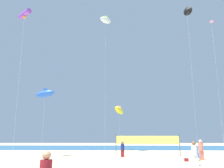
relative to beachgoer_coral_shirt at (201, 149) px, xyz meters
The scene contains 14 objects.
ground_plane 8.07m from the beachgoer_coral_shirt, 146.30° to the right, with size 120.00×120.00×0.00m, color #D1BC89.
ocean_band 25.97m from the beachgoer_coral_shirt, 104.87° to the left, with size 120.00×20.00×0.01m, color #28608C.
beachgoer_coral_shirt is the anchor object (origin of this frame).
beachgoer_white_shirt 4.82m from the beachgoer_coral_shirt, 114.22° to the right, with size 0.41×0.41×1.77m.
beachgoer_navy_shirt 7.77m from the beachgoer_coral_shirt, 157.96° to the left, with size 0.37×0.37×1.64m.
folding_beach_chair 1.22m from the beachgoer_coral_shirt, 131.35° to the right, with size 0.52×0.65×0.89m.
volleyball_net 6.61m from the beachgoer_coral_shirt, 131.20° to the left, with size 7.25×0.58×2.40m.
beach_handbag 2.33m from the beachgoer_coral_shirt, 143.94° to the right, with size 0.34×0.17×0.28m, color maroon.
kite_blue_inflatable 21.18m from the beachgoer_coral_shirt, 152.73° to the left, with size 2.98×1.47×8.66m.
kite_pink_diamond 17.45m from the beachgoer_coral_shirt, 53.07° to the left, with size 0.50×0.51×17.36m.
kite_violet_tube 23.10m from the beachgoer_coral_shirt, behind, with size 1.91×1.80×15.74m.
kite_yellow_inflatable 17.26m from the beachgoer_coral_shirt, 117.07° to the left, with size 2.02×2.95×6.96m.
kite_black_delta 20.52m from the beachgoer_coral_shirt, 74.04° to the left, with size 1.29×1.28×20.41m.
kite_white_inflatable 23.08m from the beachgoer_coral_shirt, 133.13° to the left, with size 2.17×2.82×20.15m.
Camera 1 is at (-0.97, -18.27, 2.12)m, focal length 37.71 mm.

